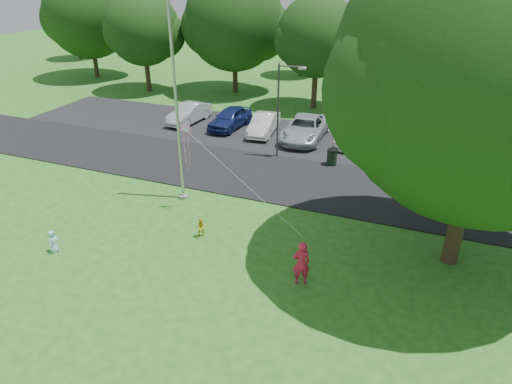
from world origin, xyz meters
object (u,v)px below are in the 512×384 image
at_px(woman, 301,263).
at_px(child_blue, 53,241).
at_px(street_lamp, 282,103).
at_px(big_tree, 488,80).
at_px(kite, 189,142).
at_px(flagpole, 177,119).
at_px(child_yellow, 202,228).
at_px(trash_can, 332,158).

height_order(woman, child_blue, woman).
distance_m(street_lamp, big_tree, 13.10).
bearing_deg(woman, big_tree, -173.41).
bearing_deg(big_tree, street_lamp, 140.87).
bearing_deg(woman, kite, -56.26).
height_order(child_blue, kite, kite).
relative_size(flagpole, child_yellow, 10.83).
distance_m(trash_can, kite, 9.70).
distance_m(child_blue, kite, 7.02).
relative_size(big_tree, child_yellow, 13.84).
xyz_separation_m(child_blue, kite, (3.63, 5.20, 3.02)).
distance_m(street_lamp, child_blue, 14.46).
height_order(child_yellow, child_blue, child_blue).
bearing_deg(kite, woman, -69.55).
relative_size(flagpole, kite, 1.47).
relative_size(child_blue, kite, 0.15).
height_order(woman, kite, kite).
bearing_deg(flagpole, trash_can, 48.49).
distance_m(trash_can, woman, 11.34).
distance_m(big_tree, child_yellow, 12.18).
bearing_deg(woman, street_lamp, -95.57).
distance_m(woman, kite, 7.70).
bearing_deg(woman, flagpole, -58.51).
bearing_deg(flagpole, child_blue, -112.09).
xyz_separation_m(trash_can, child_yellow, (-3.42, -9.76, -0.04)).
bearing_deg(trash_can, flagpole, -131.51).
height_order(big_tree, woman, big_tree).
bearing_deg(child_yellow, street_lamp, 53.17).
relative_size(trash_can, kite, 0.15).
height_order(street_lamp, child_blue, street_lamp).
bearing_deg(kite, street_lamp, 36.69).
height_order(street_lamp, trash_can, street_lamp).
height_order(big_tree, kite, big_tree).
relative_size(big_tree, child_blue, 12.85).
bearing_deg(kite, flagpole, 97.21).
height_order(flagpole, trash_can, flagpole).
relative_size(street_lamp, trash_can, 5.69).
height_order(flagpole, kite, flagpole).
relative_size(big_tree, kite, 1.87).
xyz_separation_m(trash_can, big_tree, (6.51, -7.78, 6.73)).
bearing_deg(woman, child_blue, -17.88).
distance_m(flagpole, kite, 1.63).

